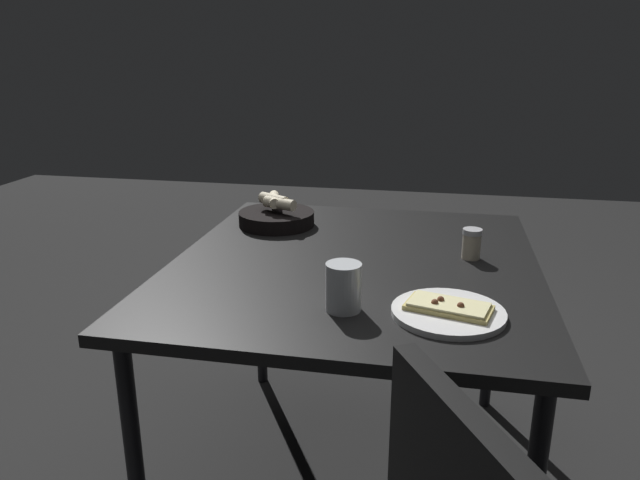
% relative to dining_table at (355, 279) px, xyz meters
% --- Properties ---
extents(ground, '(8.00, 8.00, 0.00)m').
position_rel_dining_table_xyz_m(ground, '(0.00, 0.00, -0.68)').
color(ground, black).
extents(dining_table, '(1.13, 1.00, 0.74)m').
position_rel_dining_table_xyz_m(dining_table, '(0.00, 0.00, 0.00)').
color(dining_table, black).
rests_on(dining_table, ground).
extents(pizza_plate, '(0.25, 0.25, 0.04)m').
position_rel_dining_table_xyz_m(pizza_plate, '(-0.32, -0.25, 0.07)').
color(pizza_plate, white).
rests_on(pizza_plate, dining_table).
extents(bread_basket, '(0.25, 0.25, 0.11)m').
position_rel_dining_table_xyz_m(bread_basket, '(0.29, 0.30, 0.09)').
color(bread_basket, black).
rests_on(bread_basket, dining_table).
extents(beer_glass, '(0.08, 0.08, 0.11)m').
position_rel_dining_table_xyz_m(beer_glass, '(-0.33, -0.02, 0.11)').
color(beer_glass, silver).
rests_on(beer_glass, dining_table).
extents(pepper_shaker, '(0.05, 0.05, 0.09)m').
position_rel_dining_table_xyz_m(pepper_shaker, '(0.08, -0.32, 0.10)').
color(pepper_shaker, '#BFB299').
rests_on(pepper_shaker, dining_table).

